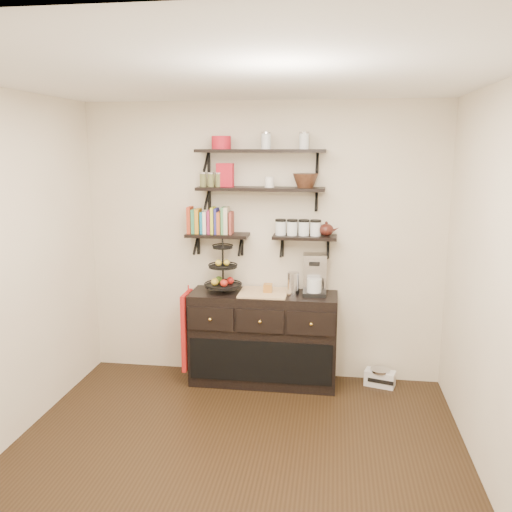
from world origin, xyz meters
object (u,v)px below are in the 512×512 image
(sideboard, at_px, (263,338))
(radio, at_px, (380,378))
(fruit_stand, at_px, (223,274))
(coffee_maker, at_px, (315,275))

(sideboard, xyz_separation_m, radio, (1.13, 0.07, -0.37))
(fruit_stand, distance_m, coffee_maker, 0.87)
(sideboard, distance_m, coffee_maker, 0.80)
(sideboard, xyz_separation_m, fruit_stand, (-0.39, 0.00, 0.63))
(fruit_stand, bearing_deg, sideboard, -0.56)
(sideboard, distance_m, fruit_stand, 0.74)
(fruit_stand, distance_m, radio, 1.82)
(sideboard, relative_size, coffee_maker, 3.53)
(radio, bearing_deg, sideboard, -160.34)
(fruit_stand, bearing_deg, coffee_maker, 1.53)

